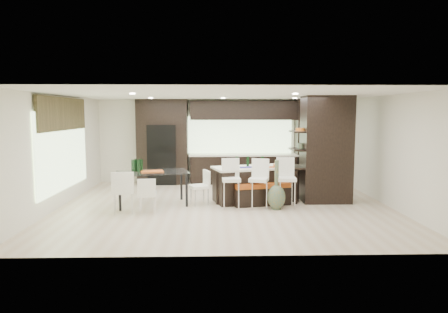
{
  "coord_description": "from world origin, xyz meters",
  "views": [
    {
      "loc": [
        -0.28,
        -9.65,
        2.27
      ],
      "look_at": [
        0.0,
        0.6,
        1.15
      ],
      "focal_mm": 32.0,
      "sensor_mm": 36.0,
      "label": 1
    }
  ],
  "objects_px": {
    "floor_vase": "(276,185)",
    "chair_end": "(199,189)",
    "stool_left": "(231,188)",
    "chair_far": "(123,194)",
    "kitchen_island": "(255,184)",
    "stool_mid": "(259,189)",
    "chair_near": "(147,196)",
    "bench": "(261,193)",
    "dining_table": "(152,188)",
    "stool_right": "(286,188)"
  },
  "relations": [
    {
      "from": "floor_vase",
      "to": "dining_table",
      "type": "xyz_separation_m",
      "value": [
        -3.0,
        0.54,
        -0.17
      ]
    },
    {
      "from": "stool_left",
      "to": "chair_near",
      "type": "bearing_deg",
      "value": -171.9
    },
    {
      "from": "floor_vase",
      "to": "chair_near",
      "type": "height_order",
      "value": "floor_vase"
    },
    {
      "from": "stool_left",
      "to": "chair_near",
      "type": "relative_size",
      "value": 1.28
    },
    {
      "from": "kitchen_island",
      "to": "stool_right",
      "type": "distance_m",
      "value": 1.02
    },
    {
      "from": "stool_right",
      "to": "chair_end",
      "type": "bearing_deg",
      "value": 170.82
    },
    {
      "from": "stool_left",
      "to": "stool_right",
      "type": "relative_size",
      "value": 0.99
    },
    {
      "from": "stool_left",
      "to": "chair_near",
      "type": "xyz_separation_m",
      "value": [
        -1.93,
        -0.37,
        -0.11
      ]
    },
    {
      "from": "stool_left",
      "to": "floor_vase",
      "type": "xyz_separation_m",
      "value": [
        1.06,
        -0.13,
        0.11
      ]
    },
    {
      "from": "chair_near",
      "to": "chair_end",
      "type": "xyz_separation_m",
      "value": [
        1.16,
        0.77,
        0.02
      ]
    },
    {
      "from": "floor_vase",
      "to": "dining_table",
      "type": "bearing_deg",
      "value": 169.81
    },
    {
      "from": "bench",
      "to": "floor_vase",
      "type": "bearing_deg",
      "value": -73.25
    },
    {
      "from": "bench",
      "to": "chair_far",
      "type": "relative_size",
      "value": 1.58
    },
    {
      "from": "stool_left",
      "to": "chair_end",
      "type": "xyz_separation_m",
      "value": [
        -0.77,
        0.4,
        -0.09
      ]
    },
    {
      "from": "stool_mid",
      "to": "dining_table",
      "type": "distance_m",
      "value": 2.62
    },
    {
      "from": "chair_far",
      "to": "chair_end",
      "type": "xyz_separation_m",
      "value": [
        1.7,
        0.81,
        -0.06
      ]
    },
    {
      "from": "kitchen_island",
      "to": "stool_mid",
      "type": "bearing_deg",
      "value": -106.12
    },
    {
      "from": "chair_far",
      "to": "floor_vase",
      "type": "bearing_deg",
      "value": -7.65
    },
    {
      "from": "floor_vase",
      "to": "chair_end",
      "type": "xyz_separation_m",
      "value": [
        -1.84,
        0.54,
        -0.19
      ]
    },
    {
      "from": "bench",
      "to": "floor_vase",
      "type": "height_order",
      "value": "floor_vase"
    },
    {
      "from": "stool_mid",
      "to": "kitchen_island",
      "type": "bearing_deg",
      "value": 107.78
    },
    {
      "from": "floor_vase",
      "to": "chair_end",
      "type": "distance_m",
      "value": 1.92
    },
    {
      "from": "bench",
      "to": "chair_end",
      "type": "xyz_separation_m",
      "value": [
        -1.54,
        0.01,
        0.12
      ]
    },
    {
      "from": "stool_left",
      "to": "chair_far",
      "type": "xyz_separation_m",
      "value": [
        -2.47,
        -0.41,
        -0.03
      ]
    },
    {
      "from": "stool_right",
      "to": "chair_far",
      "type": "distance_m",
      "value": 3.81
    },
    {
      "from": "stool_mid",
      "to": "chair_near",
      "type": "distance_m",
      "value": 2.62
    },
    {
      "from": "dining_table",
      "to": "chair_far",
      "type": "bearing_deg",
      "value": -137.39
    },
    {
      "from": "kitchen_island",
      "to": "floor_vase",
      "type": "xyz_separation_m",
      "value": [
        0.4,
        -0.91,
        0.14
      ]
    },
    {
      "from": "dining_table",
      "to": "chair_end",
      "type": "distance_m",
      "value": 1.16
    },
    {
      "from": "kitchen_island",
      "to": "chair_far",
      "type": "relative_size",
      "value": 2.39
    },
    {
      "from": "stool_mid",
      "to": "chair_end",
      "type": "height_order",
      "value": "stool_mid"
    },
    {
      "from": "stool_right",
      "to": "chair_near",
      "type": "xyz_separation_m",
      "value": [
        -3.25,
        -0.36,
        -0.11
      ]
    },
    {
      "from": "stool_left",
      "to": "floor_vase",
      "type": "bearing_deg",
      "value": -9.85
    },
    {
      "from": "dining_table",
      "to": "stool_right",
      "type": "bearing_deg",
      "value": -20.79
    },
    {
      "from": "stool_left",
      "to": "dining_table",
      "type": "distance_m",
      "value": 1.97
    },
    {
      "from": "stool_mid",
      "to": "chair_end",
      "type": "bearing_deg",
      "value": -177.88
    },
    {
      "from": "chair_far",
      "to": "chair_end",
      "type": "height_order",
      "value": "chair_far"
    },
    {
      "from": "chair_far",
      "to": "chair_end",
      "type": "distance_m",
      "value": 1.88
    },
    {
      "from": "kitchen_island",
      "to": "chair_near",
      "type": "relative_size",
      "value": 2.87
    },
    {
      "from": "stool_mid",
      "to": "floor_vase",
      "type": "relative_size",
      "value": 0.81
    },
    {
      "from": "stool_right",
      "to": "stool_mid",
      "type": "bearing_deg",
      "value": -178.62
    },
    {
      "from": "stool_right",
      "to": "bench",
      "type": "relative_size",
      "value": 0.68
    },
    {
      "from": "stool_left",
      "to": "chair_far",
      "type": "bearing_deg",
      "value": -173.28
    },
    {
      "from": "stool_mid",
      "to": "dining_table",
      "type": "height_order",
      "value": "stool_mid"
    },
    {
      "from": "kitchen_island",
      "to": "stool_right",
      "type": "bearing_deg",
      "value": -65.8
    },
    {
      "from": "floor_vase",
      "to": "dining_table",
      "type": "distance_m",
      "value": 3.05
    },
    {
      "from": "chair_near",
      "to": "bench",
      "type": "bearing_deg",
      "value": 10.55
    },
    {
      "from": "chair_near",
      "to": "stool_right",
      "type": "bearing_deg",
      "value": 1.17
    },
    {
      "from": "stool_right",
      "to": "chair_end",
      "type": "distance_m",
      "value": 2.13
    },
    {
      "from": "dining_table",
      "to": "chair_far",
      "type": "height_order",
      "value": "chair_far"
    }
  ]
}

